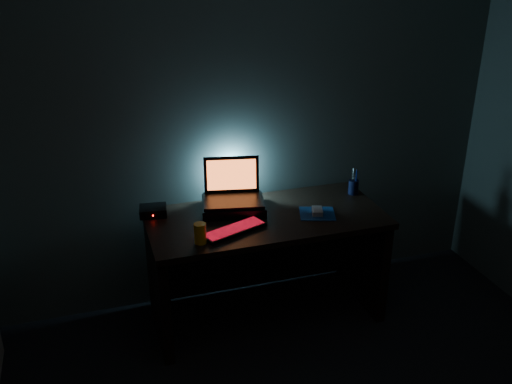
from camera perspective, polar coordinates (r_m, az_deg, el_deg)
The scene contains 10 objects.
room at distance 2.09m, azimuth 15.38°, elevation -8.86°, with size 3.50×4.00×2.50m.
desk at distance 3.78m, azimuth 0.74°, elevation -5.56°, with size 1.50×0.70×0.75m.
riser at distance 3.68m, azimuth -2.29°, elevation -1.40°, with size 0.40×0.30×0.06m, color black.
laptop at distance 3.69m, azimuth -2.36°, elevation 0.20°, with size 0.42×0.35×0.26m.
keyboard at distance 3.42m, azimuth -2.21°, elevation -3.82°, with size 0.42×0.26×0.02m.
mousepad at distance 3.66m, azimuth 6.14°, elevation -2.17°, with size 0.22×0.20×0.00m, color #0B2551.
mouse at distance 3.65m, azimuth 6.15°, elevation -1.92°, with size 0.06×0.10×0.03m, color gray.
pen_cup at distance 3.96m, azimuth 9.71°, elevation 0.50°, with size 0.07×0.07×0.10m, color black.
juice_glass at distance 3.29m, azimuth -5.60°, elevation -4.13°, with size 0.07×0.07×0.12m, color #FFA20D.
router at distance 3.67m, azimuth -10.25°, elevation -1.87°, with size 0.19×0.16×0.06m.
Camera 1 is at (-1.03, -1.45, 2.35)m, focal length 40.00 mm.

